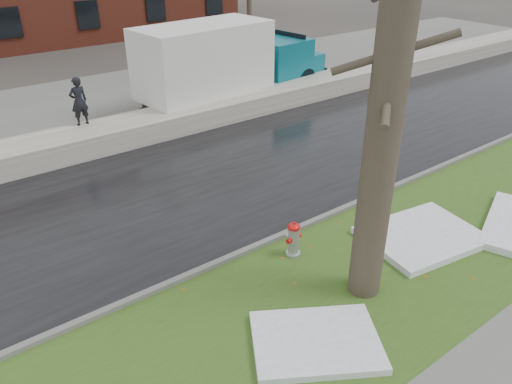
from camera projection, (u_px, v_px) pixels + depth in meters
ground at (309, 259)px, 11.05m from camera, size 120.00×120.00×0.00m
verge at (350, 287)px, 10.16m from camera, size 60.00×4.50×0.04m
road at (202, 184)px, 14.20m from camera, size 60.00×7.00×0.03m
parking_lot at (92, 106)px, 20.17m from camera, size 60.00×9.00×0.03m
curb at (280, 236)px, 11.72m from camera, size 60.00×0.15×0.14m
snowbank at (137, 129)px, 16.98m from camera, size 60.00×1.60×0.75m
fire_hydrant at (293, 238)px, 10.92m from camera, size 0.42×0.37×0.84m
tree at (388, 99)px, 8.21m from camera, size 1.44×1.66×7.87m
box_truck at (226, 62)px, 19.63m from camera, size 9.99×3.11×3.30m
worker at (79, 101)px, 15.94m from camera, size 0.60×0.42×1.57m
snow_patch_near at (422, 236)px, 11.64m from camera, size 2.88×2.38×0.16m
snow_patch_far at (316, 342)px, 8.72m from camera, size 2.71×2.51×0.14m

